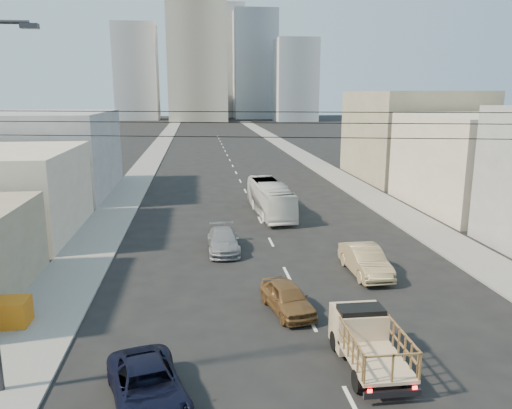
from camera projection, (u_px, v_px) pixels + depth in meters
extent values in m
cube|color=gray|center=(154.00, 154.00, 80.62)|extent=(3.50, 180.00, 0.12)
cube|color=gray|center=(297.00, 152.00, 83.31)|extent=(3.50, 180.00, 0.12)
cube|color=silver|center=(353.00, 404.00, 16.09)|extent=(0.15, 2.00, 0.01)
cube|color=silver|center=(311.00, 321.00, 21.91)|extent=(0.15, 2.00, 0.01)
cube|color=silver|center=(287.00, 273.00, 27.72)|extent=(0.15, 2.00, 0.01)
cube|color=silver|center=(271.00, 242.00, 33.53)|extent=(0.15, 2.00, 0.01)
cube|color=silver|center=(260.00, 220.00, 39.35)|extent=(0.15, 2.00, 0.01)
cube|color=silver|center=(252.00, 204.00, 45.16)|extent=(0.15, 2.00, 0.01)
cube|color=silver|center=(245.00, 191.00, 50.97)|extent=(0.15, 2.00, 0.01)
cube|color=silver|center=(240.00, 181.00, 56.79)|extent=(0.15, 2.00, 0.01)
cube|color=silver|center=(236.00, 173.00, 62.60)|extent=(0.15, 2.00, 0.01)
cube|color=silver|center=(233.00, 166.00, 68.41)|extent=(0.15, 2.00, 0.01)
cube|color=silver|center=(230.00, 160.00, 74.23)|extent=(0.15, 2.00, 0.01)
cube|color=silver|center=(227.00, 155.00, 80.04)|extent=(0.15, 2.00, 0.01)
cube|color=silver|center=(225.00, 151.00, 85.85)|extent=(0.15, 2.00, 0.01)
cube|color=silver|center=(223.00, 147.00, 91.67)|extent=(0.15, 2.00, 0.01)
cube|color=silver|center=(222.00, 144.00, 97.48)|extent=(0.15, 2.00, 0.01)
cube|color=silver|center=(220.00, 141.00, 103.30)|extent=(0.15, 2.00, 0.01)
cube|color=silver|center=(219.00, 139.00, 109.11)|extent=(0.15, 2.00, 0.01)
cube|color=silver|center=(218.00, 136.00, 114.92)|extent=(0.15, 2.00, 0.01)
cube|color=tan|center=(376.00, 360.00, 17.40)|extent=(1.90, 3.00, 0.12)
cube|color=tan|center=(358.00, 327.00, 19.28)|extent=(1.90, 1.60, 1.50)
cube|color=black|center=(361.00, 316.00, 18.91)|extent=(1.70, 0.90, 0.70)
cube|color=#2D2D33|center=(392.00, 394.00, 15.96)|extent=(1.90, 0.12, 0.22)
cube|color=#FF0C0C|center=(370.00, 391.00, 15.84)|extent=(0.15, 0.05, 0.12)
cube|color=#FF0C0C|center=(415.00, 388.00, 16.02)|extent=(0.15, 0.05, 0.12)
cylinder|color=black|center=(335.00, 341.00, 19.41)|extent=(0.25, 0.76, 0.76)
cylinder|color=black|center=(377.00, 338.00, 19.60)|extent=(0.25, 0.76, 0.76)
cylinder|color=black|center=(358.00, 381.00, 16.69)|extent=(0.25, 0.76, 0.76)
cylinder|color=black|center=(407.00, 378.00, 16.89)|extent=(0.25, 0.76, 0.76)
imported|color=black|center=(148.00, 387.00, 15.86)|extent=(3.33, 5.17, 1.33)
imported|color=silver|center=(270.00, 198.00, 40.94)|extent=(2.85, 9.79, 2.69)
imported|color=brown|center=(287.00, 298.00, 22.78)|extent=(2.36, 4.20, 1.35)
imported|color=#9E875C|center=(365.00, 260.00, 27.47)|extent=(1.79, 4.82, 1.57)
imported|color=gray|center=(223.00, 241.00, 31.52)|extent=(1.94, 4.73, 1.37)
cube|color=#2D2D33|center=(29.00, 26.00, 14.38)|extent=(0.50, 0.25, 0.15)
cylinder|color=black|center=(373.00, 112.00, 13.57)|extent=(23.01, 5.02, 0.02)
cylinder|color=black|center=(372.00, 123.00, 13.64)|extent=(23.01, 5.02, 0.02)
cylinder|color=black|center=(371.00, 138.00, 13.72)|extent=(23.01, 5.02, 0.02)
cube|color=#BF6512|center=(8.00, 321.00, 21.29)|extent=(1.80, 1.20, 0.38)
cube|color=#BF6512|center=(7.00, 312.00, 21.20)|extent=(1.80, 1.20, 0.38)
cube|color=#BF6512|center=(6.00, 304.00, 21.12)|extent=(1.80, 1.20, 0.38)
cube|color=#C0B59B|center=(483.00, 162.00, 42.64)|extent=(11.00, 14.00, 8.00)
cube|color=gray|center=(411.00, 135.00, 57.98)|extent=(12.00, 16.00, 10.00)
cube|color=gray|center=(46.00, 153.00, 48.83)|extent=(12.00, 16.00, 8.00)
cube|color=tan|center=(196.00, 33.00, 171.84)|extent=(20.00, 20.00, 60.00)
cube|color=#969A9E|center=(255.00, 65.00, 191.08)|extent=(16.00, 16.00, 40.00)
cube|color=#969A9E|center=(137.00, 73.00, 181.86)|extent=(15.00, 15.00, 34.00)
cube|color=gray|center=(221.00, 62.00, 203.80)|extent=(18.00, 18.00, 44.00)
cube|color=#969A9E|center=(295.00, 80.00, 174.39)|extent=(14.00, 14.00, 28.00)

